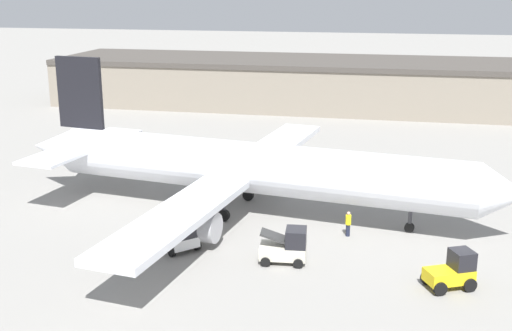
{
  "coord_description": "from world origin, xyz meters",
  "views": [
    {
      "loc": [
        9.84,
        -46.46,
        17.25
      ],
      "look_at": [
        0.0,
        0.0,
        3.86
      ],
      "focal_mm": 45.0,
      "sensor_mm": 36.0,
      "label": 1
    }
  ],
  "objects_px": {
    "ground_crew_worker": "(348,223)",
    "pushback_tug": "(453,271)",
    "baggage_tug": "(178,235)",
    "belt_loader_truck": "(287,247)",
    "airplane": "(244,168)"
  },
  "relations": [
    {
      "from": "belt_loader_truck",
      "to": "pushback_tug",
      "type": "height_order",
      "value": "pushback_tug"
    },
    {
      "from": "ground_crew_worker",
      "to": "baggage_tug",
      "type": "bearing_deg",
      "value": 29.79
    },
    {
      "from": "belt_loader_truck",
      "to": "pushback_tug",
      "type": "distance_m",
      "value": 10.27
    },
    {
      "from": "belt_loader_truck",
      "to": "ground_crew_worker",
      "type": "bearing_deg",
      "value": 50.93
    },
    {
      "from": "ground_crew_worker",
      "to": "belt_loader_truck",
      "type": "relative_size",
      "value": 0.59
    },
    {
      "from": "baggage_tug",
      "to": "airplane",
      "type": "bearing_deg",
      "value": 115.2
    },
    {
      "from": "baggage_tug",
      "to": "pushback_tug",
      "type": "bearing_deg",
      "value": 36.53
    },
    {
      "from": "ground_crew_worker",
      "to": "pushback_tug",
      "type": "distance_m",
      "value": 9.51
    },
    {
      "from": "airplane",
      "to": "baggage_tug",
      "type": "distance_m",
      "value": 9.06
    },
    {
      "from": "baggage_tug",
      "to": "belt_loader_truck",
      "type": "bearing_deg",
      "value": 39.2
    },
    {
      "from": "ground_crew_worker",
      "to": "belt_loader_truck",
      "type": "bearing_deg",
      "value": 62.75
    },
    {
      "from": "pushback_tug",
      "to": "ground_crew_worker",
      "type": "bearing_deg",
      "value": 107.67
    },
    {
      "from": "airplane",
      "to": "baggage_tug",
      "type": "relative_size",
      "value": 10.81
    },
    {
      "from": "baggage_tug",
      "to": "belt_loader_truck",
      "type": "xyz_separation_m",
      "value": [
        7.52,
        -0.55,
        0.05
      ]
    },
    {
      "from": "pushback_tug",
      "to": "baggage_tug",
      "type": "bearing_deg",
      "value": 146.86
    }
  ]
}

